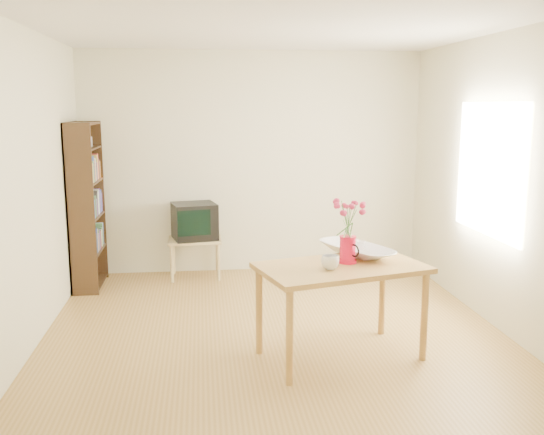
{
  "coord_description": "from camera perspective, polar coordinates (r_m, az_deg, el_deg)",
  "views": [
    {
      "loc": [
        -0.61,
        -4.89,
        1.97
      ],
      "look_at": [
        0.0,
        0.3,
        1.0
      ],
      "focal_mm": 40.0,
      "sensor_mm": 36.0,
      "label": 1
    }
  ],
  "objects": [
    {
      "name": "room",
      "position": [
        4.98,
        0.73,
        2.8
      ],
      "size": [
        4.5,
        4.5,
        4.5
      ],
      "color": "olive",
      "rests_on": "ground"
    },
    {
      "name": "teacup_b",
      "position": [
        5.07,
        8.42,
        -1.39
      ],
      "size": [
        0.07,
        0.07,
        0.06
      ],
      "primitive_type": "imported",
      "rotation": [
        0.0,
        0.0,
        1.43
      ],
      "color": "white",
      "rests_on": "bowl"
    },
    {
      "name": "teacup_a",
      "position": [
        5.03,
        7.55,
        -1.45
      ],
      "size": [
        0.09,
        0.09,
        0.06
      ],
      "primitive_type": "imported",
      "rotation": [
        0.0,
        0.0,
        0.67
      ],
      "color": "white",
      "rests_on": "bowl"
    },
    {
      "name": "tv_stand",
      "position": [
        7.04,
        -7.26,
        -2.56
      ],
      "size": [
        0.6,
        0.45,
        0.46
      ],
      "color": "tan",
      "rests_on": "ground"
    },
    {
      "name": "pitcher",
      "position": [
        4.79,
        7.13,
        -3.1
      ],
      "size": [
        0.14,
        0.21,
        0.22
      ],
      "rotation": [
        0.0,
        0.0,
        0.5
      ],
      "color": "red",
      "rests_on": "table"
    },
    {
      "name": "flowers",
      "position": [
        4.73,
        7.21,
        0.23
      ],
      "size": [
        0.25,
        0.25,
        0.35
      ],
      "primitive_type": null,
      "color": "#C02D54",
      "rests_on": "pitcher"
    },
    {
      "name": "table",
      "position": [
        4.76,
        6.55,
        -5.58
      ],
      "size": [
        1.41,
        1.03,
        0.75
      ],
      "rotation": [
        0.0,
        0.0,
        0.27
      ],
      "color": "#A37538",
      "rests_on": "ground"
    },
    {
      "name": "television",
      "position": [
        7.0,
        -7.32,
        -0.28
      ],
      "size": [
        0.55,
        0.53,
        0.41
      ],
      "rotation": [
        0.0,
        0.0,
        0.21
      ],
      "color": "black",
      "rests_on": "tv_stand"
    },
    {
      "name": "mug",
      "position": [
        4.6,
        5.5,
        -4.23
      ],
      "size": [
        0.19,
        0.19,
        0.11
      ],
      "primitive_type": "imported",
      "rotation": [
        0.0,
        0.0,
        4.05
      ],
      "color": "white",
      "rests_on": "table"
    },
    {
      "name": "bookshelf",
      "position": [
        6.85,
        -17.01,
        0.55
      ],
      "size": [
        0.28,
        0.7,
        1.8
      ],
      "color": "black",
      "rests_on": "ground"
    },
    {
      "name": "bowl",
      "position": [
        5.03,
        8.0,
        -0.9
      ],
      "size": [
        0.67,
        0.67,
        0.47
      ],
      "primitive_type": "imported",
      "rotation": [
        0.0,
        0.0,
        0.47
      ],
      "color": "white",
      "rests_on": "table"
    }
  ]
}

